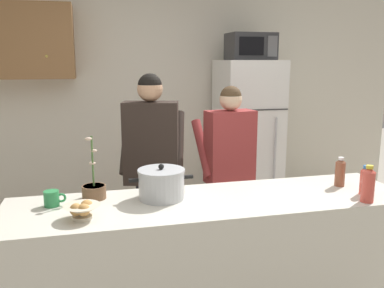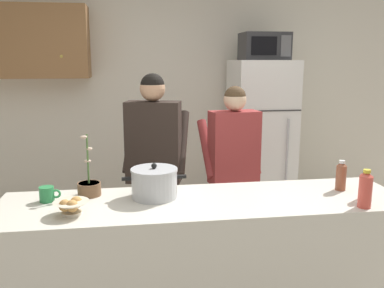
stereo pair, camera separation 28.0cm
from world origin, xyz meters
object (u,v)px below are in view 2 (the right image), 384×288
(coffee_mug, at_px, (47,194))
(potted_orchid, at_px, (89,187))
(bread_bowl, at_px, (71,206))
(bottle_mid_counter, at_px, (341,176))
(bottle_far_corner, at_px, (365,185))
(bottle_near_edge, at_px, (365,189))
(refrigerator, at_px, (260,143))
(microwave, at_px, (264,46))
(person_by_sink, at_px, (233,158))
(person_near_pot, at_px, (154,153))
(cooking_pot, at_px, (154,183))

(coffee_mug, relative_size, potted_orchid, 0.32)
(bread_bowl, bearing_deg, bottle_mid_counter, 6.99)
(bottle_far_corner, bearing_deg, bottle_near_edge, -120.00)
(coffee_mug, xyz_separation_m, bottle_near_edge, (1.89, -0.38, 0.07))
(refrigerator, height_order, potted_orchid, refrigerator)
(bottle_near_edge, height_order, bottle_far_corner, bottle_near_edge)
(refrigerator, bearing_deg, bread_bowl, -131.18)
(microwave, distance_m, potted_orchid, 2.52)
(person_by_sink, xyz_separation_m, bread_bowl, (-1.18, -0.97, -0.01))
(bread_bowl, relative_size, potted_orchid, 0.50)
(bottle_near_edge, bearing_deg, bottle_mid_counter, 85.68)
(person_near_pot, height_order, cooking_pot, person_near_pot)
(refrigerator, xyz_separation_m, potted_orchid, (-1.68, -1.65, 0.09))
(cooking_pot, height_order, bottle_far_corner, cooking_pot)
(refrigerator, height_order, bread_bowl, refrigerator)
(person_by_sink, height_order, coffee_mug, person_by_sink)
(person_near_pot, relative_size, potted_orchid, 4.17)
(bottle_mid_counter, bearing_deg, person_by_sink, 126.26)
(refrigerator, height_order, coffee_mug, refrigerator)
(bread_bowl, distance_m, bottle_mid_counter, 1.75)
(bottle_mid_counter, bearing_deg, coffee_mug, 178.62)
(bottle_mid_counter, bearing_deg, bread_bowl, -173.01)
(person_near_pot, bearing_deg, potted_orchid, -127.10)
(microwave, xyz_separation_m, coffee_mug, (-1.92, -1.71, -0.96))
(bottle_near_edge, xyz_separation_m, bottle_mid_counter, (0.03, 0.34, -0.01))
(person_near_pot, distance_m, coffee_mug, 0.98)
(refrigerator, relative_size, person_by_sink, 1.13)
(cooking_pot, relative_size, bottle_near_edge, 1.75)
(person_by_sink, distance_m, bottle_far_corner, 1.14)
(coffee_mug, height_order, bread_bowl, bread_bowl)
(coffee_mug, relative_size, bottle_far_corner, 0.67)
(cooking_pot, relative_size, bottle_mid_counter, 1.99)
(cooking_pot, xyz_separation_m, bottle_far_corner, (1.31, -0.23, -0.00))
(person_near_pot, bearing_deg, bottle_near_edge, -41.73)
(bread_bowl, height_order, potted_orchid, potted_orchid)
(refrigerator, relative_size, bottle_near_edge, 7.65)
(potted_orchid, bearing_deg, microwave, 44.17)
(person_near_pot, distance_m, person_by_sink, 0.67)
(person_by_sink, bearing_deg, potted_orchid, -150.58)
(microwave, height_order, potted_orchid, microwave)
(person_by_sink, height_order, bottle_far_corner, person_by_sink)
(microwave, relative_size, bottle_far_corner, 2.47)
(refrigerator, distance_m, potted_orchid, 2.36)
(microwave, distance_m, coffee_mug, 2.75)
(refrigerator, height_order, person_by_sink, refrigerator)
(bread_bowl, bearing_deg, bottle_near_edge, -4.10)
(cooking_pot, distance_m, bottle_near_edge, 1.28)
(person_near_pot, relative_size, cooking_pot, 4.12)
(person_by_sink, bearing_deg, cooking_pot, -133.80)
(bottle_far_corner, bearing_deg, microwave, 91.42)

